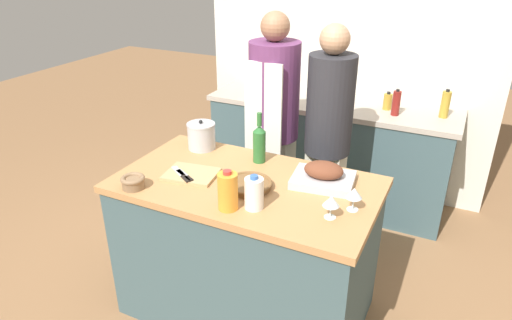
% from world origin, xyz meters
% --- Properties ---
extents(ground_plane, '(12.00, 12.00, 0.00)m').
position_xyz_m(ground_plane, '(0.00, 0.00, 0.00)').
color(ground_plane, '#8E6642').
extents(kitchen_island, '(1.43, 0.81, 0.89)m').
position_xyz_m(kitchen_island, '(0.00, 0.00, 0.45)').
color(kitchen_island, '#3D565B').
rests_on(kitchen_island, ground_plane).
extents(back_counter, '(2.04, 0.60, 0.89)m').
position_xyz_m(back_counter, '(0.00, 1.54, 0.44)').
color(back_counter, '#3D565B').
rests_on(back_counter, ground_plane).
extents(back_wall, '(2.54, 0.10, 2.55)m').
position_xyz_m(back_wall, '(0.00, 1.89, 1.27)').
color(back_wall, silver).
rests_on(back_wall, ground_plane).
extents(roasting_pan, '(0.36, 0.29, 0.13)m').
position_xyz_m(roasting_pan, '(0.38, 0.16, 0.94)').
color(roasting_pan, '#BCBCC1').
rests_on(roasting_pan, kitchen_island).
extents(wicker_basket, '(0.25, 0.25, 0.04)m').
position_xyz_m(wicker_basket, '(0.04, -0.06, 0.91)').
color(wicker_basket, brown).
rests_on(wicker_basket, kitchen_island).
extents(cutting_board, '(0.31, 0.26, 0.02)m').
position_xyz_m(cutting_board, '(-0.31, -0.07, 0.90)').
color(cutting_board, tan).
rests_on(cutting_board, kitchen_island).
extents(stock_pot, '(0.18, 0.18, 0.19)m').
position_xyz_m(stock_pot, '(-0.46, 0.28, 0.97)').
color(stock_pot, '#B7B7BC').
rests_on(stock_pot, kitchen_island).
extents(mixing_bowl, '(0.13, 0.13, 0.07)m').
position_xyz_m(mixing_bowl, '(-0.51, -0.32, 0.93)').
color(mixing_bowl, '#846647').
rests_on(mixing_bowl, kitchen_island).
extents(juice_jug, '(0.10, 0.10, 0.21)m').
position_xyz_m(juice_jug, '(0.05, -0.28, 0.98)').
color(juice_jug, orange).
rests_on(juice_jug, kitchen_island).
extents(milk_jug, '(0.09, 0.09, 0.18)m').
position_xyz_m(milk_jug, '(0.16, -0.22, 0.97)').
color(milk_jug, white).
rests_on(milk_jug, kitchen_island).
extents(wine_bottle_green, '(0.07, 0.07, 0.31)m').
position_xyz_m(wine_bottle_green, '(-0.05, 0.26, 1.01)').
color(wine_bottle_green, '#28662D').
rests_on(wine_bottle_green, kitchen_island).
extents(wine_glass_left, '(0.08, 0.08, 0.12)m').
position_xyz_m(wine_glass_left, '(0.52, -0.15, 0.98)').
color(wine_glass_left, silver).
rests_on(wine_glass_left, kitchen_island).
extents(wine_glass_right, '(0.08, 0.08, 0.12)m').
position_xyz_m(wine_glass_right, '(0.60, -0.03, 0.98)').
color(wine_glass_right, silver).
rests_on(wine_glass_right, kitchen_island).
extents(knife_chef, '(0.19, 0.14, 0.01)m').
position_xyz_m(knife_chef, '(-0.34, -0.12, 0.91)').
color(knife_chef, '#B7B7BC').
rests_on(knife_chef, cutting_board).
extents(knife_paring, '(0.15, 0.10, 0.01)m').
position_xyz_m(knife_paring, '(-0.32, -0.12, 0.91)').
color(knife_paring, '#B7B7BC').
rests_on(knife_paring, cutting_board).
extents(stand_mixer, '(0.18, 0.14, 0.31)m').
position_xyz_m(stand_mixer, '(-0.53, 1.56, 1.01)').
color(stand_mixer, silver).
rests_on(stand_mixer, back_counter).
extents(condiment_bottle_tall, '(0.06, 0.06, 0.20)m').
position_xyz_m(condiment_bottle_tall, '(0.52, 1.45, 0.98)').
color(condiment_bottle_tall, maroon).
rests_on(condiment_bottle_tall, back_counter).
extents(condiment_bottle_short, '(0.06, 0.06, 0.22)m').
position_xyz_m(condiment_bottle_short, '(0.86, 1.56, 0.99)').
color(condiment_bottle_short, '#B28E2D').
rests_on(condiment_bottle_short, back_counter).
extents(condiment_bottle_extra, '(0.07, 0.07, 0.14)m').
position_xyz_m(condiment_bottle_extra, '(0.44, 1.56, 0.95)').
color(condiment_bottle_extra, '#B28E2D').
rests_on(condiment_bottle_extra, back_counter).
extents(person_cook_aproned, '(0.35, 0.36, 1.68)m').
position_xyz_m(person_cook_aproned, '(-0.21, 0.83, 0.93)').
color(person_cook_aproned, beige).
rests_on(person_cook_aproned, ground_plane).
extents(person_cook_guest, '(0.31, 0.31, 1.63)m').
position_xyz_m(person_cook_guest, '(0.20, 0.80, 0.91)').
color(person_cook_guest, beige).
rests_on(person_cook_guest, ground_plane).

